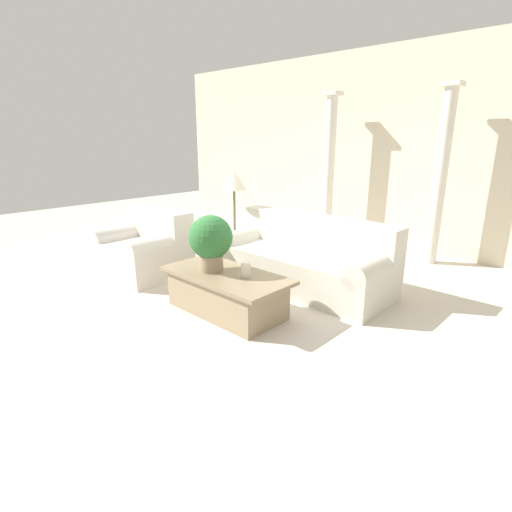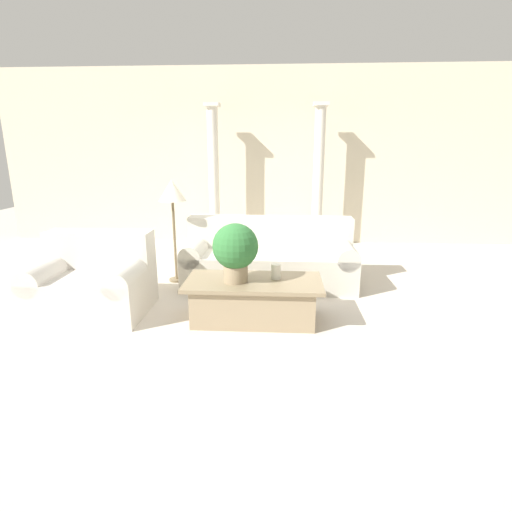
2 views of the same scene
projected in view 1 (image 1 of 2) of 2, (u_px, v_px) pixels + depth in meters
name	position (u px, v px, depth m)	size (l,w,h in m)	color
ground_plane	(258.00, 296.00, 4.73)	(16.00, 16.00, 0.00)	beige
wall_back	(392.00, 150.00, 6.51)	(10.00, 0.06, 3.20)	beige
sofa_long	(305.00, 259.00, 4.99)	(2.22, 0.91, 0.86)	beige
loveseat	(146.00, 248.00, 5.48)	(1.18, 0.91, 0.86)	beige
coffee_table	(226.00, 292.00, 4.26)	(1.42, 0.70, 0.44)	#998466
potted_plant	(211.00, 240.00, 4.19)	(0.47, 0.47, 0.60)	#937F60
pillar_candle	(246.00, 270.00, 4.07)	(0.10, 0.10, 0.16)	silver
floor_lamp	(234.00, 185.00, 5.60)	(0.36, 0.36, 1.37)	brown
column_left	(329.00, 169.00, 6.85)	(0.26, 0.26, 2.52)	silver
column_right	(440.00, 176.00, 5.63)	(0.26, 0.26, 2.52)	silver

